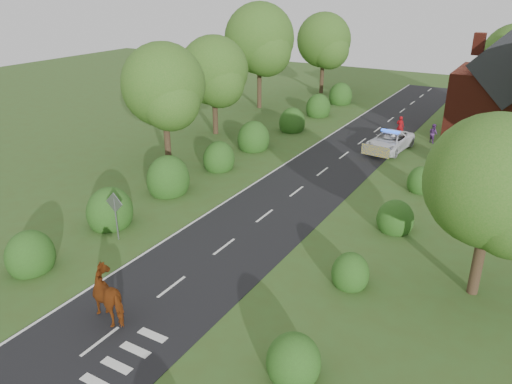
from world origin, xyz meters
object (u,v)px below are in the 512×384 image
Objects in this scene: road_sign at (115,209)px; pedestrian_red at (400,126)px; cow at (112,298)px; police_van at (389,141)px; pedestrian_purple at (433,133)px.

road_sign is 25.95m from pedestrian_red.
cow is 25.69m from police_van.
pedestrian_red reaches higher than cow.
pedestrian_red is at bearing 73.95° from road_sign.
pedestrian_red is at bearing -175.82° from cow.
cow is at bearing 86.27° from pedestrian_red.
cow reaches higher than police_van.
road_sign is at bearing -103.93° from police_van.
road_sign is 1.08× the size of cow.
police_van is 4.09m from pedestrian_red.
cow is 1.54× the size of pedestrian_purple.
cow reaches higher than pedestrian_purple.
road_sign is at bearing 107.22° from pedestrian_purple.
road_sign is 1.47× the size of pedestrian_red.
road_sign reaches higher than cow.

